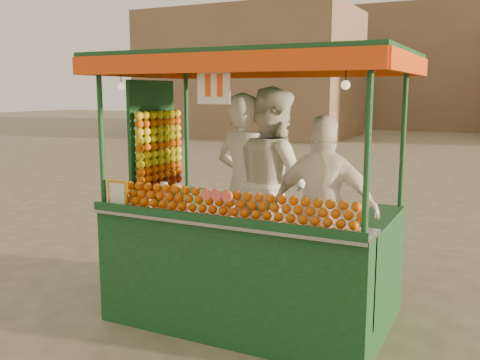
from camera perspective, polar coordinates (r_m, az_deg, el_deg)
The scene contains 7 objects.
ground at distance 5.49m, azimuth -3.41°, elevation -13.82°, with size 90.00×90.00×0.00m, color brown.
building_left at distance 26.97m, azimuth 1.11°, elevation 11.17°, with size 10.00×6.00×6.00m, color #86684C.
building_center at distance 34.69m, azimuth 19.26°, elevation 11.09°, with size 14.00×7.00×7.00m, color #86684C.
juice_cart at distance 5.08m, azimuth 0.29°, elevation -5.98°, with size 2.75×1.78×2.50m.
vendor_left at distance 5.38m, azimuth 0.51°, elevation -0.69°, with size 0.76×0.58×1.86m.
vendor_middle at distance 5.35m, azimuth 3.56°, elevation -0.41°, with size 1.18×1.18×1.92m.
vendor_right at distance 4.82m, azimuth 8.90°, elevation -3.11°, with size 0.99×0.44×1.67m.
Camera 1 is at (2.52, -4.37, 2.16)m, focal length 40.13 mm.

